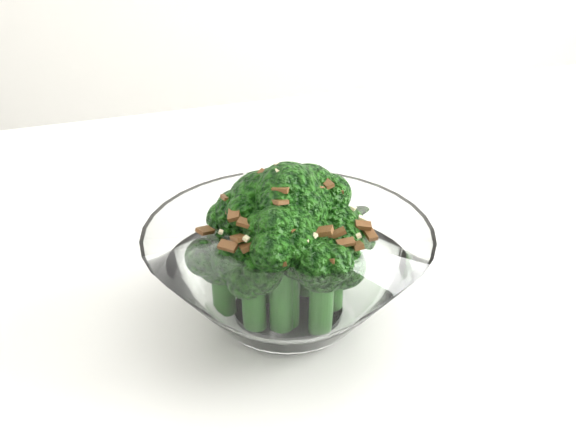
{
  "coord_description": "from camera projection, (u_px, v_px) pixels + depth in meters",
  "views": [
    {
      "loc": [
        0.01,
        -0.6,
        1.05
      ],
      "look_at": [
        0.0,
        -0.21,
        0.84
      ],
      "focal_mm": 40.0,
      "sensor_mm": 36.0,
      "label": 1
    }
  ],
  "objects": [
    {
      "name": "broccoli_dish",
      "position": [
        287.0,
        261.0,
        0.46
      ],
      "size": [
        0.2,
        0.2,
        0.13
      ],
      "color": "white",
      "rests_on": "table"
    },
    {
      "name": "table",
      "position": [
        379.0,
        282.0,
        0.65
      ],
      "size": [
        1.41,
        1.18,
        0.75
      ],
      "color": "white",
      "rests_on": "ground"
    }
  ]
}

